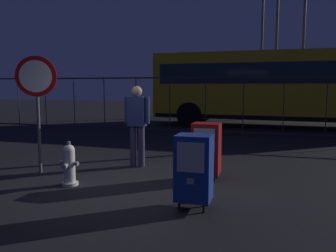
# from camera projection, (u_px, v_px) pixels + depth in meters

# --- Properties ---
(ground_plane) EXTENTS (60.00, 60.00, 0.00)m
(ground_plane) POSITION_uv_depth(u_px,v_px,m) (130.00, 187.00, 5.84)
(ground_plane) COLOR black
(fire_hydrant) EXTENTS (0.33, 0.31, 0.75)m
(fire_hydrant) POSITION_uv_depth(u_px,v_px,m) (69.00, 165.00, 5.93)
(fire_hydrant) COLOR silver
(fire_hydrant) RESTS_ON ground_plane
(newspaper_box_primary) EXTENTS (0.48, 0.42, 1.02)m
(newspaper_box_primary) POSITION_uv_depth(u_px,v_px,m) (194.00, 168.00, 4.78)
(newspaper_box_primary) COLOR black
(newspaper_box_primary) RESTS_ON ground_plane
(newspaper_box_secondary) EXTENTS (0.48, 0.42, 1.02)m
(newspaper_box_secondary) POSITION_uv_depth(u_px,v_px,m) (206.00, 148.00, 6.24)
(newspaper_box_secondary) COLOR black
(newspaper_box_secondary) RESTS_ON ground_plane
(stop_sign) EXTENTS (0.71, 0.31, 2.23)m
(stop_sign) POSITION_uv_depth(u_px,v_px,m) (37.00, 90.00, 6.63)
(stop_sign) COLOR #4C4F54
(stop_sign) RESTS_ON ground_plane
(pedestrian) EXTENTS (0.55, 0.22, 1.67)m
(pedestrian) POSITION_uv_depth(u_px,v_px,m) (137.00, 121.00, 7.25)
(pedestrian) COLOR #382D51
(pedestrian) RESTS_ON ground_plane
(fence_barrier) EXTENTS (18.03, 0.04, 2.00)m
(fence_barrier) POSITION_uv_depth(u_px,v_px,m) (205.00, 105.00, 12.17)
(fence_barrier) COLOR #2D2D33
(fence_barrier) RESTS_ON ground_plane
(bus_near) EXTENTS (10.59, 3.10, 3.00)m
(bus_near) POSITION_uv_depth(u_px,v_px,m) (286.00, 85.00, 14.18)
(bus_near) COLOR gold
(bus_near) RESTS_ON ground_plane
(street_light_near_left) EXTENTS (0.32, 0.32, 7.80)m
(street_light_near_left) POSITION_uv_depth(u_px,v_px,m) (262.00, 36.00, 19.95)
(street_light_near_left) COLOR #4C4F54
(street_light_near_left) RESTS_ON ground_plane
(street_light_near_right) EXTENTS (0.32, 0.32, 8.26)m
(street_light_near_right) POSITION_uv_depth(u_px,v_px,m) (277.00, 29.00, 19.05)
(street_light_near_right) COLOR #4C4F54
(street_light_near_right) RESTS_ON ground_plane
(street_light_far_left) EXTENTS (0.32, 0.32, 8.01)m
(street_light_far_left) POSITION_uv_depth(u_px,v_px,m) (304.00, 28.00, 18.02)
(street_light_far_left) COLOR #4C4F54
(street_light_far_left) RESTS_ON ground_plane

